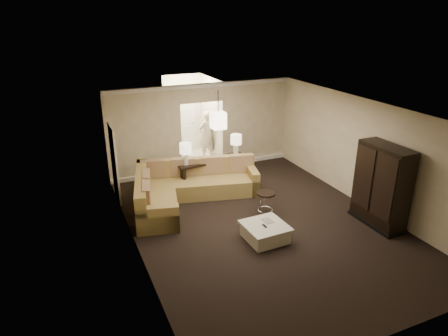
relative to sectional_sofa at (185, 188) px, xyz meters
name	(u,v)px	position (x,y,z in m)	size (l,w,h in m)	color
ground	(261,224)	(1.30, -1.94, -0.40)	(8.00, 8.00, 0.00)	black
wall_back	(202,128)	(1.30, 2.06, 1.00)	(6.00, 0.04, 2.80)	beige
wall_front	(396,265)	(1.30, -5.94, 1.00)	(6.00, 0.04, 2.80)	beige
wall_left	(134,193)	(-1.70, -1.94, 1.00)	(0.04, 8.00, 2.80)	beige
wall_right	(365,154)	(4.30, -1.94, 1.00)	(0.04, 8.00, 2.80)	beige
ceiling	(266,111)	(1.30, -1.94, 2.40)	(6.00, 8.00, 0.02)	white
crown_molding	(202,86)	(1.30, 2.01, 2.33)	(6.00, 0.10, 0.12)	white
baseboard	(204,167)	(1.30, 2.01, -0.34)	(6.00, 0.10, 0.12)	white
side_door	(114,164)	(-1.67, 0.86, 0.65)	(0.05, 0.90, 2.10)	white
foyer	(189,121)	(1.30, 3.40, 0.90)	(1.44, 2.02, 2.80)	white
sectional_sofa	(185,188)	(0.00, 0.00, 0.00)	(3.83, 2.82, 1.00)	brown
coffee_table	(265,232)	(1.03, -2.60, -0.20)	(0.97, 0.97, 0.39)	beige
console_table	(212,170)	(1.06, 0.69, 0.09)	(2.17, 0.71, 0.82)	black
armoire	(381,188)	(3.89, -3.04, 0.56)	(0.60, 1.39, 2.00)	black
drink_table	(266,199)	(1.64, -1.51, 0.02)	(0.47, 0.47, 0.59)	black
table_lamp_left	(186,150)	(0.24, 0.60, 0.84)	(0.33, 0.33, 0.63)	white
table_lamp_right	(236,141)	(1.88, 0.77, 0.84)	(0.33, 0.33, 0.63)	white
pendant_light	(218,120)	(1.30, 0.76, 1.56)	(0.38, 0.38, 1.09)	black
person	(206,133)	(1.75, 2.89, 0.55)	(0.68, 0.46, 1.89)	beige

